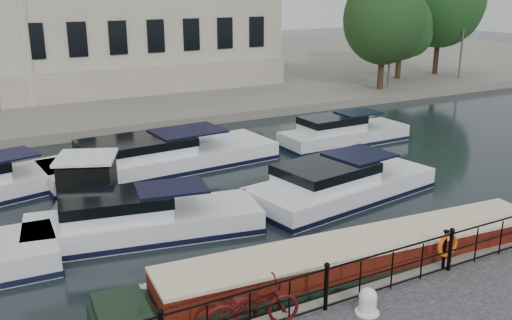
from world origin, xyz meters
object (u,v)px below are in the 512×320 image
Objects in this scene: narrowboat at (362,267)px; mooring_bollard at (368,302)px; harbour_hut at (89,187)px; bicycle at (253,306)px; life_ring_post at (447,245)px.

mooring_bollard is at bearing -121.85° from narrowboat.
narrowboat reaches higher than mooring_bollard.
narrowboat is 10.17m from harbour_hut.
narrowboat is at bearing -61.63° from bicycle.
life_ring_post is 2.34m from narrowboat.
narrowboat is at bearing -35.01° from harbour_hut.
mooring_bollard is 11.37m from harbour_hut.
mooring_bollard is 3.29m from life_ring_post.
life_ring_post is 0.33× the size of harbour_hut.
harbour_hut reaches higher than narrowboat.
narrowboat is (1.58, 2.11, -0.48)m from mooring_bollard.
narrowboat is at bearing 138.52° from life_ring_post.
narrowboat is 4.33× the size of harbour_hut.
harbour_hut is at bearing 17.23° from bicycle.
mooring_bollard is 0.04× the size of narrowboat.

